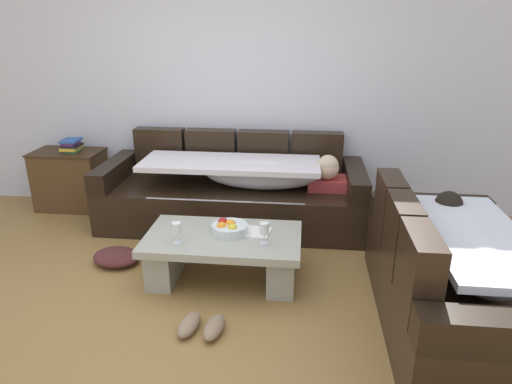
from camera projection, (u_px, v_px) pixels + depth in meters
name	position (u px, v px, depth m)	size (l,w,h in m)	color
ground_plane	(173.00, 318.00, 3.12)	(14.00, 14.00, 0.00)	olive
back_wall	(223.00, 82.00, 4.65)	(9.00, 0.10, 2.70)	silver
couch_along_wall	(237.00, 193.00, 4.50)	(2.57, 0.92, 0.88)	black
couch_near_window	(453.00, 280.00, 2.95)	(0.92, 1.76, 0.88)	black
coffee_table	(223.00, 252.00, 3.52)	(1.20, 0.68, 0.38)	#9E9F91
fruit_bowl	(229.00, 228.00, 3.50)	(0.28, 0.28, 0.10)	silver
wine_glass_near_left	(177.00, 229.00, 3.31)	(0.07, 0.07, 0.17)	silver
wine_glass_near_right	(264.00, 229.00, 3.31)	(0.07, 0.07, 0.17)	silver
open_magazine	(252.00, 232.00, 3.53)	(0.28, 0.21, 0.01)	white
side_cabinet	(71.00, 180.00, 4.90)	(0.72, 0.44, 0.64)	#4B321B
book_stack_on_cabinet	(71.00, 145.00, 4.77)	(0.19, 0.23, 0.13)	#338C59
pair_of_shoes	(202.00, 326.00, 2.97)	(0.32, 0.29, 0.09)	#8C7259
crumpled_garment	(116.00, 257.00, 3.81)	(0.40, 0.32, 0.12)	#4C2323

